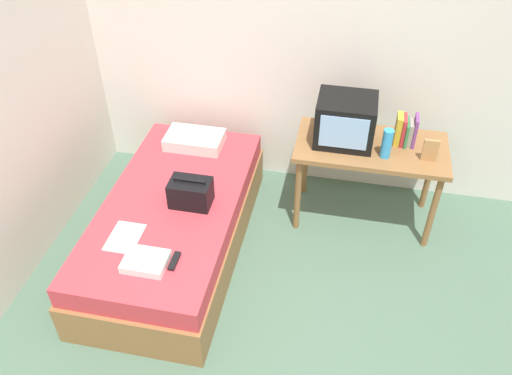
% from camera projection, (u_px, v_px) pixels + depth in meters
% --- Properties ---
extents(ground_plane, '(8.00, 8.00, 0.00)m').
position_uv_depth(ground_plane, '(277.00, 356.00, 3.48)').
color(ground_plane, '#4C6B56').
extents(wall_back, '(5.20, 0.10, 2.60)m').
position_uv_depth(wall_back, '(324.00, 43.00, 4.15)').
color(wall_back, silver).
rests_on(wall_back, ground).
extents(bed, '(1.00, 2.00, 0.50)m').
position_uv_depth(bed, '(175.00, 225.00, 4.08)').
color(bed, olive).
rests_on(bed, ground).
extents(desk, '(1.16, 0.60, 0.74)m').
position_uv_depth(desk, '(370.00, 155.00, 4.11)').
color(desk, olive).
rests_on(desk, ground).
extents(tv, '(0.44, 0.39, 0.36)m').
position_uv_depth(tv, '(345.00, 120.00, 3.99)').
color(tv, black).
rests_on(tv, desk).
extents(water_bottle, '(0.08, 0.08, 0.23)m').
position_uv_depth(water_bottle, '(387.00, 144.00, 3.87)').
color(water_bottle, '#3399DB').
rests_on(water_bottle, desk).
extents(book_row, '(0.16, 0.17, 0.24)m').
position_uv_depth(book_row, '(405.00, 131.00, 4.01)').
color(book_row, gold).
rests_on(book_row, desk).
extents(picture_frame, '(0.11, 0.02, 0.18)m').
position_uv_depth(picture_frame, '(430.00, 150.00, 3.85)').
color(picture_frame, '#B27F4C').
rests_on(picture_frame, desk).
extents(pillow, '(0.47, 0.30, 0.10)m').
position_uv_depth(pillow, '(195.00, 140.00, 4.44)').
color(pillow, silver).
rests_on(pillow, bed).
extents(handbag, '(0.30, 0.20, 0.22)m').
position_uv_depth(handbag, '(191.00, 193.00, 3.83)').
color(handbag, black).
rests_on(handbag, bed).
extents(magazine, '(0.21, 0.29, 0.01)m').
position_uv_depth(magazine, '(125.00, 237.00, 3.62)').
color(magazine, white).
rests_on(magazine, bed).
extents(remote_dark, '(0.04, 0.16, 0.02)m').
position_uv_depth(remote_dark, '(174.00, 261.00, 3.44)').
color(remote_dark, black).
rests_on(remote_dark, bed).
extents(folded_towel, '(0.28, 0.22, 0.06)m').
position_uv_depth(folded_towel, '(146.00, 261.00, 3.41)').
color(folded_towel, white).
rests_on(folded_towel, bed).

